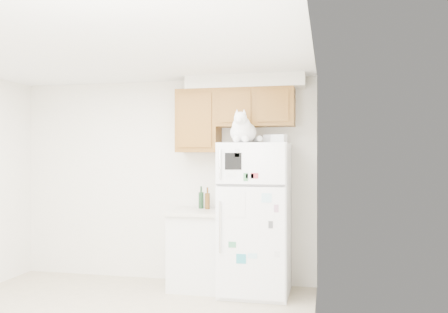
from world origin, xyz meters
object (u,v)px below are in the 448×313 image
(refrigerator, at_px, (255,218))
(bottle_green, at_px, (201,197))
(bottle_amber, at_px, (207,198))
(storage_box_back, at_px, (273,139))
(cat, at_px, (243,131))
(storage_box_front, at_px, (279,139))
(base_counter, at_px, (198,249))

(refrigerator, distance_m, bottle_green, 0.77)
(bottle_amber, bearing_deg, storage_box_back, -3.55)
(bottle_green, bearing_deg, refrigerator, -19.10)
(cat, distance_m, storage_box_front, 0.41)
(storage_box_back, height_order, storage_box_front, storage_box_back)
(storage_box_back, xyz_separation_m, storage_box_front, (0.10, -0.26, -0.01))
(cat, height_order, storage_box_front, cat)
(cat, height_order, bottle_green, cat)
(base_counter, xyz_separation_m, bottle_amber, (0.08, 0.12, 0.59))
(refrigerator, relative_size, base_counter, 1.85)
(cat, xyz_separation_m, bottle_green, (-0.59, 0.42, -0.78))
(bottle_amber, bearing_deg, storage_box_front, -19.40)
(bottle_green, bearing_deg, storage_box_back, -6.15)
(refrigerator, xyz_separation_m, base_counter, (-0.69, 0.07, -0.39))
(bottle_amber, bearing_deg, cat, -37.16)
(base_counter, bearing_deg, storage_box_back, 4.84)
(refrigerator, height_order, storage_box_front, storage_box_front)
(storage_box_back, height_order, bottle_amber, storage_box_back)
(refrigerator, bearing_deg, bottle_amber, 162.11)
(base_counter, height_order, bottle_amber, bottle_amber)
(cat, distance_m, storage_box_back, 0.45)
(base_counter, relative_size, storage_box_front, 6.13)
(base_counter, distance_m, cat, 1.51)
(bottle_amber, bearing_deg, refrigerator, -17.89)
(refrigerator, height_order, storage_box_back, storage_box_back)
(storage_box_front, bearing_deg, base_counter, -175.97)
(base_counter, relative_size, cat, 1.79)
(refrigerator, relative_size, cat, 3.30)
(refrigerator, relative_size, bottle_green, 6.30)
(base_counter, height_order, bottle_green, bottle_green)
(cat, bearing_deg, storage_box_front, 9.49)
(cat, relative_size, bottle_amber, 1.98)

